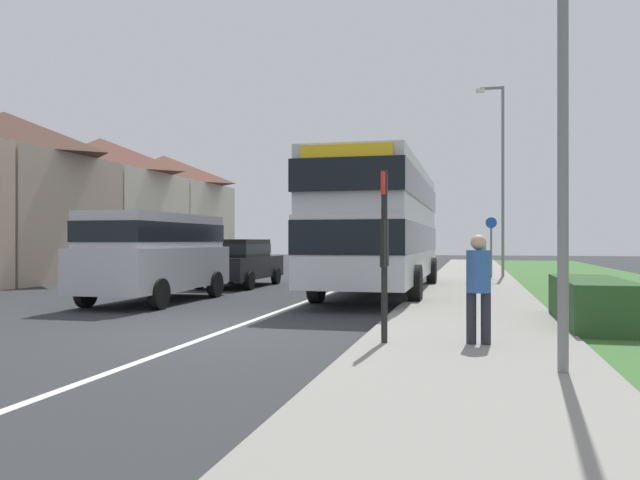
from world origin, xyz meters
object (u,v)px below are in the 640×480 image
pedestrian_at_stop (479,284)px  street_lamp_near (553,12)px  pedestrian_walking_away (481,258)px  street_lamp_mid (500,169)px  double_decker_bus (382,222)px  cycle_route_sign (491,245)px  parked_van_silver (156,250)px  parked_car_black (239,261)px  bus_stop_sign (384,244)px

pedestrian_at_stop → street_lamp_near: 3.69m
pedestrian_walking_away → street_lamp_mid: bearing=78.6°
pedestrian_at_stop → street_lamp_mid: 18.23m
double_decker_bus → cycle_route_sign: size_ratio=4.35×
double_decker_bus → street_lamp_mid: size_ratio=1.38×
double_decker_bus → street_lamp_mid: street_lamp_mid is taller
parked_van_silver → pedestrian_at_stop: 9.79m
double_decker_bus → cycle_route_sign: (3.34, 7.50, -0.72)m
parked_car_black → pedestrian_walking_away: (8.14, 2.51, 0.08)m
parked_van_silver → pedestrian_at_stop: parked_van_silver is taller
parked_car_black → pedestrian_walking_away: bearing=17.2°
pedestrian_walking_away → cycle_route_sign: bearing=82.2°
pedestrian_at_stop → street_lamp_mid: bearing=86.7°
double_decker_bus → parked_car_black: double_decker_bus is taller
parked_car_black → pedestrian_at_stop: 13.78m
bus_stop_sign → parked_car_black: bearing=120.0°
parked_van_silver → street_lamp_near: (8.81, -7.35, 2.79)m
pedestrian_walking_away → cycle_route_sign: (0.43, 3.11, 0.45)m
bus_stop_sign → street_lamp_mid: street_lamp_mid is taller
double_decker_bus → bus_stop_sign: size_ratio=4.22×
bus_stop_sign → street_lamp_near: bearing=-36.7°
parked_van_silver → pedestrian_walking_away: size_ratio=3.12×
street_lamp_mid → pedestrian_walking_away: bearing=-101.4°
parked_van_silver → cycle_route_sign: 14.23m
bus_stop_sign → street_lamp_near: size_ratio=0.36×
parked_car_black → street_lamp_near: bearing=-56.2°
double_decker_bus → bus_stop_sign: 9.70m
parked_car_black → street_lamp_mid: street_lamp_mid is taller
pedestrian_at_stop → cycle_route_sign: (0.63, 16.90, 0.45)m
double_decker_bus → parked_van_silver: bearing=-144.5°
pedestrian_walking_away → pedestrian_at_stop: bearing=-90.9°
pedestrian_at_stop → bus_stop_sign: size_ratio=0.64×
pedestrian_at_stop → bus_stop_sign: bus_stop_sign is taller
pedestrian_at_stop → street_lamp_mid: (1.03, 17.85, 3.55)m
street_lamp_near → street_lamp_mid: street_lamp_mid is taller
double_decker_bus → street_lamp_near: bearing=-72.6°
double_decker_bus → pedestrian_at_stop: 9.85m
parked_car_black → pedestrian_walking_away: size_ratio=2.73×
bus_stop_sign → double_decker_bus: bearing=98.3°
bus_stop_sign → cycle_route_sign: bearing=83.5°
double_decker_bus → bus_stop_sign: double_decker_bus is taller
bus_stop_sign → street_lamp_near: (2.10, -1.57, 2.59)m
cycle_route_sign → parked_van_silver: bearing=-127.5°
street_lamp_near → pedestrian_at_stop: bearing=114.4°
cycle_route_sign → street_lamp_near: size_ratio=0.35×
street_lamp_near → street_lamp_mid: size_ratio=0.90×
parked_car_black → bus_stop_sign: 13.24m
parked_van_silver → parked_car_black: size_ratio=1.14×
parked_car_black → pedestrian_walking_away: 8.52m
double_decker_bus → parked_van_silver: 6.58m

